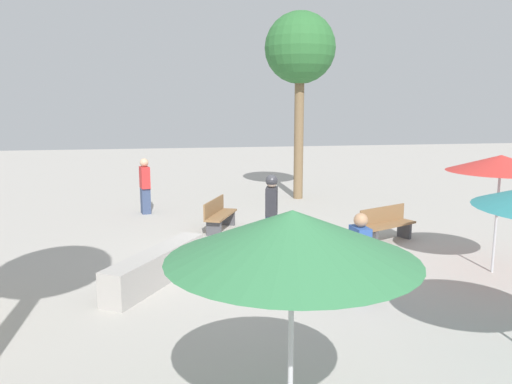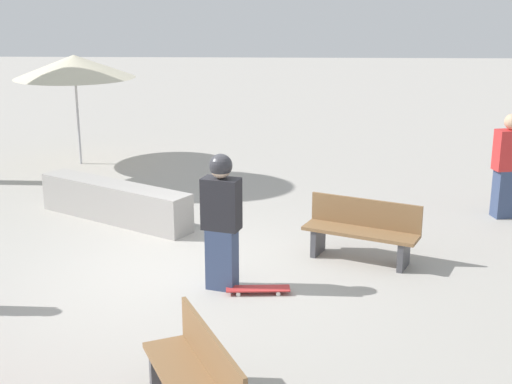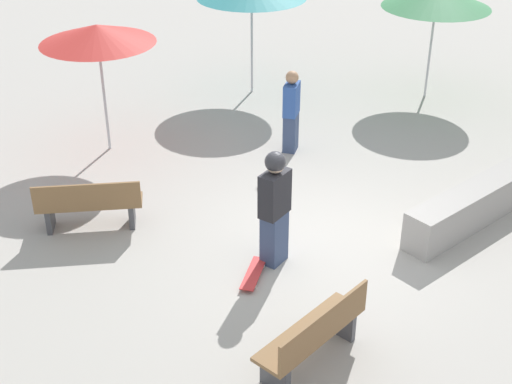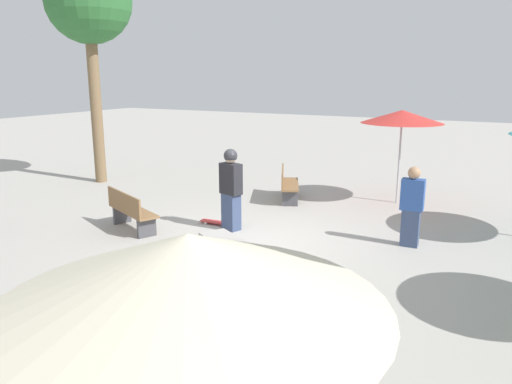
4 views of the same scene
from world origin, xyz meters
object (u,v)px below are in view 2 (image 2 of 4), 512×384
object	(u,v)px
skater_main	(221,217)
bystander_watching	(508,166)
bench_near	(196,380)
bench_far	(362,231)
concrete_ledge	(115,202)
shade_umbrella_cream	(74,66)
skateboard	(258,289)

from	to	relation	value
skater_main	bystander_watching	bearing A→B (deg)	51.56
bench_near	bench_far	bearing A→B (deg)	-49.50
concrete_ledge	bystander_watching	size ratio (longest dim) A/B	1.57
bench_far	shade_umbrella_cream	bearing A→B (deg)	-20.60
skateboard	bench_far	xyz separation A→B (m)	(1.41, 1.20, 0.37)
bench_near	bench_far	size ratio (longest dim) A/B	1.00
bench_far	bystander_watching	distance (m)	3.32
skateboard	bystander_watching	size ratio (longest dim) A/B	0.47
concrete_ledge	shade_umbrella_cream	distance (m)	4.52
skateboard	bystander_watching	xyz separation A→B (m)	(4.00, 3.22, 0.81)
skateboard	bench_near	distance (m)	2.84
bench_far	bystander_watching	size ratio (longest dim) A/B	0.94
bench_near	bystander_watching	world-z (taller)	bystander_watching
skateboard	shade_umbrella_cream	distance (m)	8.05
bench_near	concrete_ledge	bearing A→B (deg)	-4.96
skater_main	bench_near	xyz separation A→B (m)	(0.01, -2.94, -0.52)
shade_umbrella_cream	bystander_watching	xyz separation A→B (m)	(8.05, -3.43, -1.22)
skateboard	bystander_watching	distance (m)	5.20
skater_main	bystander_watching	size ratio (longest dim) A/B	1.01
skater_main	concrete_ledge	xyz separation A→B (m)	(-1.97, 2.66, -0.63)
skateboard	concrete_ledge	bearing A→B (deg)	127.24
skateboard	concrete_ledge	xyz separation A→B (m)	(-2.43, 2.82, 0.26)
bench_near	bystander_watching	xyz separation A→B (m)	(4.45, 6.00, 0.44)
skateboard	shade_umbrella_cream	xyz separation A→B (m)	(-4.05, 6.65, 2.03)
shade_umbrella_cream	skater_main	bearing A→B (deg)	-61.06
skater_main	concrete_ledge	distance (m)	3.37
bench_near	skateboard	bearing A→B (deg)	-33.62
skater_main	concrete_ledge	bearing A→B (deg)	143.62
skateboard	skater_main	bearing A→B (deg)	157.32
concrete_ledge	shade_umbrella_cream	bearing A→B (deg)	112.90
skater_main	shade_umbrella_cream	size ratio (longest dim) A/B	0.69
shade_umbrella_cream	concrete_ledge	bearing A→B (deg)	-67.10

